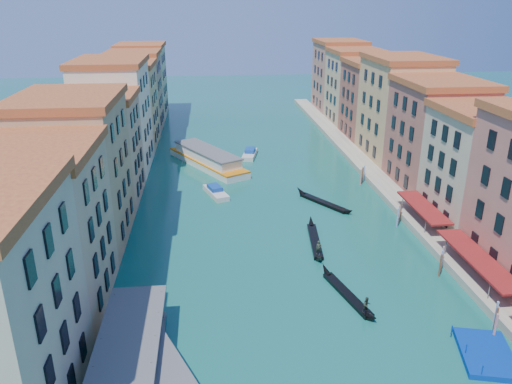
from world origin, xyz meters
TOP-DOWN VIEW (x-y plane):
  - left_bank_palazzos at (-26.00, 64.68)m, footprint 12.80×128.40m
  - right_bank_palazzos at (30.00, 65.00)m, footprint 12.80×128.40m
  - quay at (22.00, 65.00)m, footprint 4.00×140.00m
  - restaurant_awnings at (22.19, 23.00)m, footprint 3.20×44.55m
  - vaporetto_stop at (-16.00, 12.00)m, footprint 5.40×16.40m
  - mooring_poles_right at (19.10, 28.80)m, footprint 1.44×54.24m
  - mooring_poles_left at (-18.50, 12.00)m, footprint 0.24×8.24m
  - vaporetto_near at (-13.25, 9.45)m, footprint 11.04×18.15m
  - vaporetto_far at (-8.69, 70.70)m, footprint 15.79×22.47m
  - gondola_fore at (5.53, 35.19)m, footprint 2.40×13.22m
  - gondola_right at (6.42, 21.61)m, footprint 4.02×12.02m
  - gondola_far at (9.69, 48.84)m, footprint 7.90×11.35m
  - motorboat_mid at (-7.48, 54.61)m, footprint 4.45×7.61m
  - motorboat_far at (0.28, 76.42)m, footprint 4.06×7.97m
  - blue_dock at (16.46, 10.68)m, footprint 6.10×7.75m

SIDE VIEW (x-z plane):
  - blue_dock at x=16.46m, z-range 0.00..0.57m
  - gondola_far at x=9.69m, z-range -0.54..1.29m
  - gondola_fore at x=5.53m, z-range -0.87..1.76m
  - gondola_right at x=6.42m, z-range -0.75..1.68m
  - quay at x=22.00m, z-range 0.00..1.00m
  - motorboat_mid at x=-7.48m, z-range -0.17..1.34m
  - motorboat_far at x=0.28m, z-range -0.17..1.40m
  - vaporetto_near at x=-13.25m, z-range -0.13..2.55m
  - mooring_poles_right at x=19.10m, z-range -0.30..2.90m
  - mooring_poles_left at x=-18.50m, z-range -0.30..2.90m
  - vaporetto_stop at x=-16.00m, z-range -0.38..3.27m
  - vaporetto_far at x=-8.69m, z-range -0.17..3.23m
  - restaurant_awnings at x=22.19m, z-range 1.43..4.55m
  - left_bank_palazzos at x=-26.00m, z-range -0.79..20.21m
  - right_bank_palazzos at x=30.00m, z-range -0.75..20.25m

